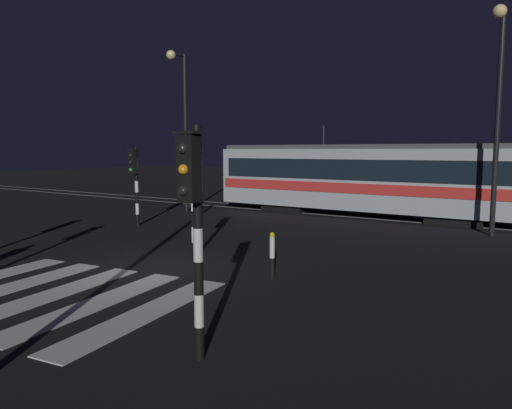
{
  "coord_description": "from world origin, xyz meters",
  "views": [
    {
      "loc": [
        8.93,
        -8.45,
        2.99
      ],
      "look_at": [
        1.06,
        3.27,
        1.4
      ],
      "focal_mm": 33.81,
      "sensor_mm": 36.0,
      "label": 1
    }
  ],
  "objects_px": {
    "traffic_light_median_centre": "(191,186)",
    "tram": "(366,178)",
    "traffic_light_corner_near_right": "(193,208)",
    "traffic_light_corner_far_left": "(135,174)",
    "street_lamp_trackside_right": "(498,97)",
    "street_lamp_trackside_left": "(182,113)",
    "bollard_island_edge": "(272,255)"
  },
  "relations": [
    {
      "from": "traffic_light_corner_far_left",
      "to": "street_lamp_trackside_left",
      "type": "xyz_separation_m",
      "value": [
        -1.36,
        4.27,
        2.71
      ]
    },
    {
      "from": "bollard_island_edge",
      "to": "street_lamp_trackside_left",
      "type": "bearing_deg",
      "value": 141.57
    },
    {
      "from": "street_lamp_trackside_left",
      "to": "street_lamp_trackside_right",
      "type": "height_order",
      "value": "street_lamp_trackside_right"
    },
    {
      "from": "traffic_light_corner_far_left",
      "to": "street_lamp_trackside_left",
      "type": "bearing_deg",
      "value": 107.66
    },
    {
      "from": "bollard_island_edge",
      "to": "traffic_light_corner_near_right",
      "type": "bearing_deg",
      "value": -71.82
    },
    {
      "from": "street_lamp_trackside_right",
      "to": "bollard_island_edge",
      "type": "xyz_separation_m",
      "value": [
        -3.38,
        -8.9,
        -4.23
      ]
    },
    {
      "from": "street_lamp_trackside_left",
      "to": "street_lamp_trackside_right",
      "type": "xyz_separation_m",
      "value": [
        13.48,
        0.89,
        0.03
      ]
    },
    {
      "from": "traffic_light_median_centre",
      "to": "street_lamp_trackside_left",
      "type": "xyz_separation_m",
      "value": [
        -7.12,
        7.45,
        2.73
      ]
    },
    {
      "from": "traffic_light_corner_near_right",
      "to": "traffic_light_corner_far_left",
      "type": "xyz_separation_m",
      "value": [
        -10.17,
        8.09,
        -0.15
      ]
    },
    {
      "from": "tram",
      "to": "bollard_island_edge",
      "type": "relative_size",
      "value": 13.13
    },
    {
      "from": "traffic_light_corner_far_left",
      "to": "street_lamp_trackside_right",
      "type": "height_order",
      "value": "street_lamp_trackside_right"
    },
    {
      "from": "street_lamp_trackside_left",
      "to": "bollard_island_edge",
      "type": "distance_m",
      "value": 13.56
    },
    {
      "from": "traffic_light_corner_far_left",
      "to": "bollard_island_edge",
      "type": "distance_m",
      "value": 9.63
    },
    {
      "from": "traffic_light_corner_far_left",
      "to": "traffic_light_median_centre",
      "type": "distance_m",
      "value": 6.59
    },
    {
      "from": "traffic_light_corner_far_left",
      "to": "tram",
      "type": "height_order",
      "value": "tram"
    },
    {
      "from": "street_lamp_trackside_left",
      "to": "bollard_island_edge",
      "type": "height_order",
      "value": "street_lamp_trackside_left"
    },
    {
      "from": "traffic_light_corner_far_left",
      "to": "street_lamp_trackside_right",
      "type": "xyz_separation_m",
      "value": [
        12.12,
        5.15,
        2.74
      ]
    },
    {
      "from": "traffic_light_corner_near_right",
      "to": "street_lamp_trackside_left",
      "type": "height_order",
      "value": "street_lamp_trackside_left"
    },
    {
      "from": "bollard_island_edge",
      "to": "tram",
      "type": "bearing_deg",
      "value": 100.76
    },
    {
      "from": "street_lamp_trackside_left",
      "to": "bollard_island_edge",
      "type": "relative_size",
      "value": 6.81
    },
    {
      "from": "traffic_light_corner_near_right",
      "to": "street_lamp_trackside_left",
      "type": "bearing_deg",
      "value": 133.0
    },
    {
      "from": "street_lamp_trackside_right",
      "to": "traffic_light_corner_near_right",
      "type": "bearing_deg",
      "value": -98.39
    },
    {
      "from": "street_lamp_trackside_left",
      "to": "street_lamp_trackside_right",
      "type": "bearing_deg",
      "value": 3.76
    },
    {
      "from": "traffic_light_corner_near_right",
      "to": "street_lamp_trackside_right",
      "type": "relative_size",
      "value": 0.44
    },
    {
      "from": "traffic_light_corner_far_left",
      "to": "traffic_light_corner_near_right",
      "type": "bearing_deg",
      "value": -38.52
    },
    {
      "from": "traffic_light_corner_far_left",
      "to": "traffic_light_median_centre",
      "type": "relative_size",
      "value": 1.01
    },
    {
      "from": "traffic_light_corner_near_right",
      "to": "tram",
      "type": "xyz_separation_m",
      "value": [
        -3.62,
        15.89,
        -0.46
      ]
    },
    {
      "from": "tram",
      "to": "street_lamp_trackside_left",
      "type": "bearing_deg",
      "value": -155.93
    },
    {
      "from": "traffic_light_median_centre",
      "to": "tram",
      "type": "distance_m",
      "value": 11.01
    },
    {
      "from": "traffic_light_corner_far_left",
      "to": "street_lamp_trackside_left",
      "type": "relative_size",
      "value": 0.41
    },
    {
      "from": "traffic_light_corner_near_right",
      "to": "bollard_island_edge",
      "type": "height_order",
      "value": "traffic_light_corner_near_right"
    },
    {
      "from": "traffic_light_corner_near_right",
      "to": "bollard_island_edge",
      "type": "xyz_separation_m",
      "value": [
        -1.43,
        4.35,
        -1.64
      ]
    }
  ]
}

